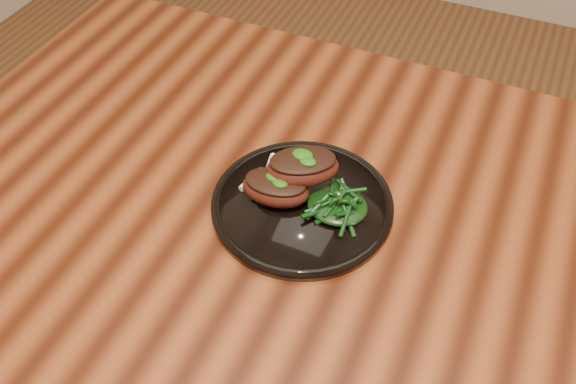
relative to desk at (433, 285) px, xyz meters
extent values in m
cube|color=#321106|center=(0.00, 0.00, 0.06)|extent=(1.60, 0.80, 0.04)
cylinder|color=#39170D|center=(-0.74, 0.34, -0.31)|extent=(0.06, 0.06, 0.71)
cylinder|color=black|center=(-0.20, -0.01, 0.09)|extent=(0.26, 0.26, 0.01)
torus|color=black|center=(-0.20, -0.01, 0.09)|extent=(0.25, 0.25, 0.01)
cylinder|color=black|center=(-0.20, -0.01, 0.09)|extent=(0.17, 0.17, 0.00)
ellipsoid|color=#48170D|center=(-0.24, -0.02, 0.12)|extent=(0.10, 0.07, 0.04)
ellipsoid|color=black|center=(-0.24, -0.02, 0.13)|extent=(0.09, 0.06, 0.01)
cylinder|color=beige|center=(-0.28, -0.01, 0.11)|extent=(0.02, 0.05, 0.01)
ellipsoid|color=#124607|center=(-0.24, -0.02, 0.14)|extent=(0.03, 0.02, 0.01)
ellipsoid|color=#48170D|center=(-0.21, 0.02, 0.13)|extent=(0.12, 0.11, 0.04)
ellipsoid|color=black|center=(-0.21, 0.02, 0.15)|extent=(0.11, 0.10, 0.01)
cylinder|color=beige|center=(-0.26, 0.01, 0.13)|extent=(0.02, 0.05, 0.01)
ellipsoid|color=#124607|center=(-0.21, 0.02, 0.16)|extent=(0.03, 0.02, 0.01)
ellipsoid|color=#124607|center=(-0.23, 0.05, 0.10)|extent=(0.07, 0.05, 0.00)
ellipsoid|color=black|center=(-0.15, -0.01, 0.11)|extent=(0.08, 0.07, 0.02)
camera|label=1|loc=(0.03, -0.58, 0.75)|focal=40.00mm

